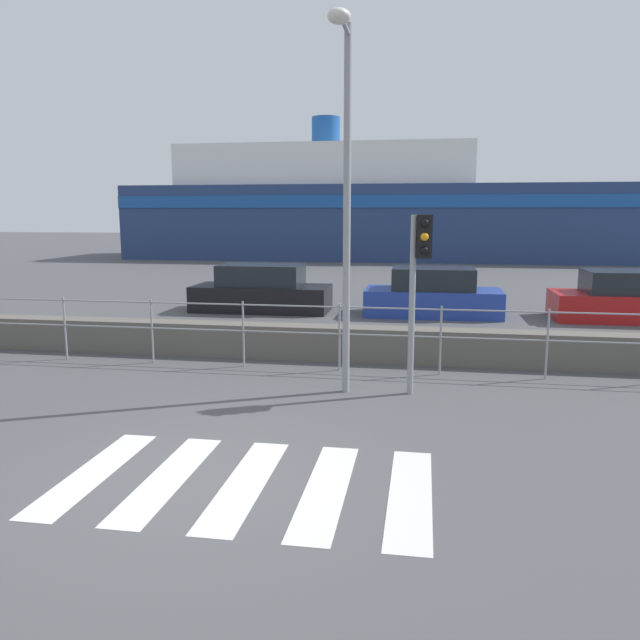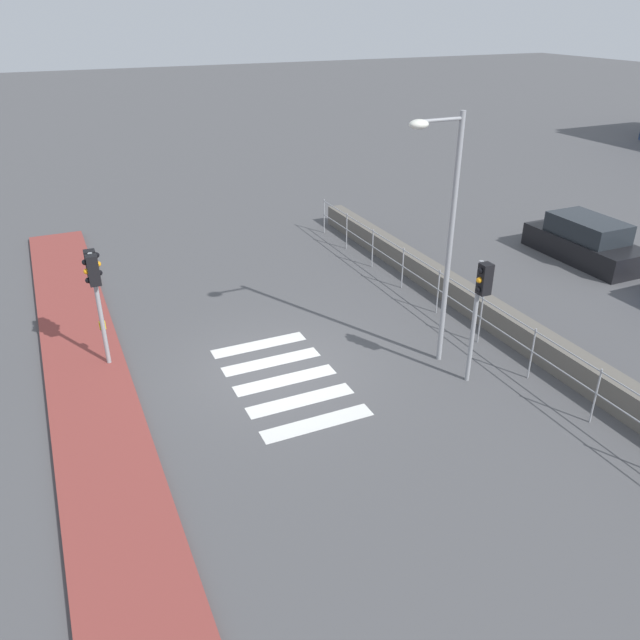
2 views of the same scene
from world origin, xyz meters
name	(u,v)px [view 2 (image 2 of 2)]	position (x,y,z in m)	size (l,w,h in m)	color
ground_plane	(276,368)	(0.00, 0.00, 0.00)	(160.00, 160.00, 0.00)	#4C4C4F
sidewalk_brick	(94,407)	(0.00, -4.10, 0.06)	(24.00, 1.80, 0.12)	brown
crosswalk	(285,380)	(0.58, 0.00, 0.00)	(4.05, 2.40, 0.01)	silver
seawall	(484,309)	(0.00, 5.98, 0.34)	(18.62, 0.55, 0.68)	#605B54
harbor_fence	(459,298)	(0.00, 5.10, 0.83)	(16.80, 0.04, 1.27)	gray
traffic_light_near	(95,280)	(-1.69, -3.56, 2.24)	(0.58, 0.41, 2.86)	gray
traffic_light_far	(480,297)	(2.39, 3.77, 2.14)	(0.34, 0.32, 2.91)	gray
streetlamp	(443,216)	(1.22, 3.48, 3.61)	(0.32, 1.30, 5.77)	gray
parked_car_black	(585,242)	(-2.37, 11.90, 0.60)	(4.10, 1.70, 1.40)	black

